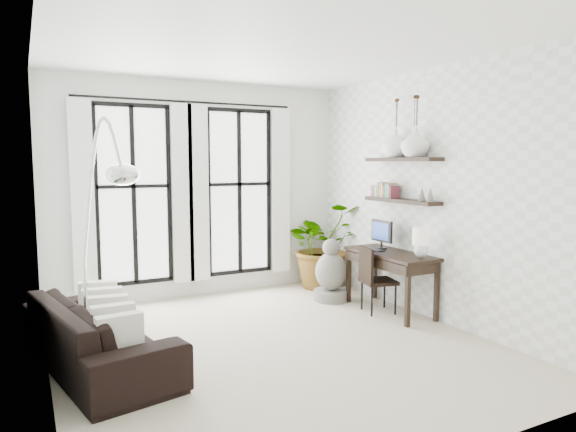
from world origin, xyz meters
TOP-DOWN VIEW (x-y plane):
  - floor at (0.00, 0.00)m, footprint 5.00×5.00m
  - ceiling at (0.00, 0.00)m, footprint 5.00×5.00m
  - wall_left at (-2.25, 0.00)m, footprint 0.00×5.00m
  - wall_right at (2.25, 0.00)m, footprint 0.00×5.00m
  - wall_back at (0.00, 2.50)m, footprint 4.50×0.00m
  - windows at (-0.20, 2.43)m, footprint 3.26×0.13m
  - wall_shelves at (2.11, 0.47)m, footprint 0.25×1.30m
  - sofa at (-1.80, 0.27)m, footprint 1.32×2.41m
  - throw_pillows at (-1.70, 0.27)m, footprint 0.40×1.52m
  - plant at (1.87, 2.04)m, footprint 1.31×1.16m
  - desk at (1.94, 0.39)m, footprint 0.58×1.38m
  - desk_chair at (1.72, 0.50)m, footprint 0.51×0.51m
  - arc_lamp at (-1.68, 0.28)m, footprint 0.75×0.44m
  - buddha at (1.55, 1.28)m, footprint 0.51×0.51m
  - vase_a at (2.11, 0.18)m, footprint 0.37×0.37m
  - vase_b at (2.11, 0.58)m, footprint 0.37×0.37m

SIDE VIEW (x-z plane):
  - floor at x=0.00m, z-range 0.00..0.00m
  - sofa at x=-1.80m, z-range 0.00..0.66m
  - buddha at x=1.55m, z-range -0.07..0.84m
  - throw_pillows at x=-1.70m, z-range 0.30..0.70m
  - desk_chair at x=1.72m, z-range 0.06..0.95m
  - plant at x=1.87m, z-range 0.00..1.38m
  - desk at x=1.94m, z-range 0.15..1.35m
  - windows at x=-0.20m, z-range 0.24..2.88m
  - wall_left at x=-2.25m, z-range -0.90..4.10m
  - wall_right at x=2.25m, z-range -0.90..4.10m
  - wall_back at x=0.00m, z-range -0.65..3.85m
  - arc_lamp at x=-1.68m, z-range 0.41..2.87m
  - wall_shelves at x=2.11m, z-range 1.43..2.03m
  - vase_a at x=2.11m, z-range 2.07..2.46m
  - vase_b at x=2.11m, z-range 2.07..2.46m
  - ceiling at x=0.00m, z-range 3.20..3.20m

